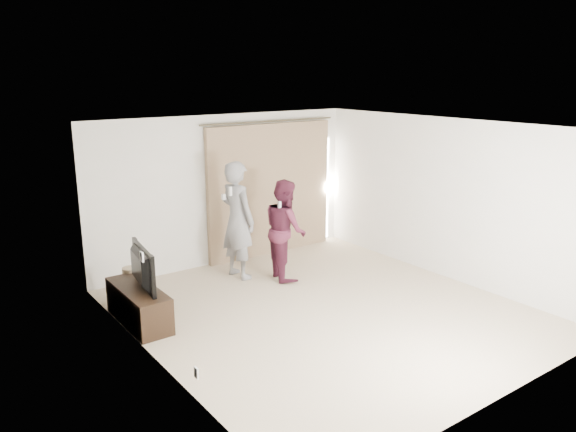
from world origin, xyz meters
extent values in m
plane|color=beige|center=(0.00, 0.00, 0.00)|extent=(5.50, 5.50, 0.00)
cube|color=silver|center=(0.00, 2.75, 1.30)|extent=(5.00, 0.04, 2.60)
cube|color=silver|center=(-2.50, 0.00, 1.30)|extent=(0.04, 5.50, 2.60)
cube|color=silver|center=(-2.48, 0.40, 1.20)|extent=(0.02, 0.08, 0.12)
cube|color=silver|center=(-2.48, -0.90, 0.30)|extent=(0.02, 0.08, 0.12)
cube|color=white|center=(0.00, 0.00, 2.60)|extent=(5.00, 5.50, 0.01)
cube|color=#9D8060|center=(0.90, 2.68, 1.20)|extent=(2.60, 0.10, 2.40)
cylinder|color=brown|center=(0.90, 2.68, 2.44)|extent=(2.80, 0.03, 0.03)
cube|color=silver|center=(2.26, 2.72, 1.05)|extent=(0.08, 0.04, 2.00)
cube|color=black|center=(-2.27, 1.21, 0.25)|extent=(0.45, 1.29, 0.50)
imported|color=black|center=(-2.27, 1.21, 0.78)|extent=(0.26, 0.99, 0.57)
cylinder|color=tan|center=(-2.10, 1.92, 0.03)|extent=(0.41, 0.41, 0.07)
cylinder|color=tan|center=(-2.10, 1.92, 0.31)|extent=(0.23, 0.23, 0.48)
imported|color=gray|center=(-0.26, 1.94, 0.96)|extent=(0.55, 0.76, 1.93)
cube|color=silver|center=(-0.44, 1.84, 1.48)|extent=(0.04, 0.04, 0.14)
cube|color=silver|center=(-0.44, 2.06, 1.35)|extent=(0.05, 0.05, 0.09)
imported|color=#531D30|center=(0.34, 1.46, 0.82)|extent=(0.82, 0.94, 1.64)
cube|color=silver|center=(0.16, 1.36, 1.26)|extent=(0.04, 0.04, 0.14)
cube|color=silver|center=(0.16, 1.58, 1.15)|extent=(0.05, 0.05, 0.09)
camera|label=1|loc=(-4.77, -5.62, 3.29)|focal=35.00mm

